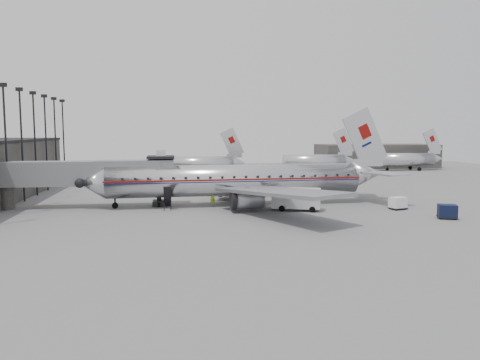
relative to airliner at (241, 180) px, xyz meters
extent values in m
plane|color=slate|center=(-1.18, -3.03, -3.21)|extent=(160.00, 160.00, 0.00)
cube|color=#353230|center=(43.82, 56.97, -0.21)|extent=(30.00, 12.00, 6.00)
cube|color=gold|center=(1.82, 2.97, -3.20)|extent=(60.00, 0.15, 0.01)
cube|color=#5C5E61|center=(-23.18, 0.57, 1.09)|extent=(12.00, 2.80, 3.00)
cube|color=#5C5E61|center=(-14.18, 0.57, 1.09)|extent=(8.00, 3.00, 3.10)
cube|color=#5C5E61|center=(-10.18, 0.97, 1.09)|extent=(3.20, 3.60, 3.20)
cube|color=black|center=(-10.18, 0.97, 2.99)|extent=(3.40, 3.80, 0.30)
cube|color=white|center=(-10.18, 0.97, 3.49)|extent=(1.20, 0.15, 0.80)
cylinder|color=black|center=(-10.48, 0.57, -1.81)|extent=(0.56, 0.56, 2.80)
cube|color=black|center=(-10.48, 0.57, -2.86)|extent=(1.60, 2.20, 0.70)
cylinder|color=black|center=(-10.48, -0.43, -2.91)|extent=(0.30, 0.60, 0.60)
cylinder|color=black|center=(-10.48, 1.57, -2.91)|extent=(0.30, 0.60, 0.60)
cylinder|color=#353230|center=(-28.68, 0.57, -1.81)|extent=(1.60, 1.60, 2.80)
cube|color=black|center=(-9.38, -1.73, -1.71)|extent=(0.90, 3.20, 2.90)
cylinder|color=black|center=(-28.68, 0.97, 4.29)|extent=(0.24, 0.24, 15.00)
cube|color=black|center=(-28.68, 0.97, 11.79)|extent=(0.90, 0.25, 0.50)
cylinder|color=black|center=(-28.68, 6.97, 4.29)|extent=(0.24, 0.24, 15.00)
cube|color=black|center=(-28.68, 6.97, 11.79)|extent=(0.90, 0.25, 0.50)
cylinder|color=black|center=(-28.68, 12.97, 4.29)|extent=(0.24, 0.24, 15.00)
cube|color=black|center=(-28.68, 12.97, 11.79)|extent=(0.90, 0.25, 0.50)
cylinder|color=black|center=(-28.68, 18.97, 4.29)|extent=(0.24, 0.24, 15.00)
cube|color=black|center=(-28.68, 18.97, 11.79)|extent=(0.90, 0.25, 0.50)
cylinder|color=black|center=(-28.68, 24.97, 4.29)|extent=(0.24, 0.24, 15.00)
cube|color=black|center=(-28.68, 24.97, 11.79)|extent=(0.90, 0.25, 0.50)
cylinder|color=black|center=(-28.68, 30.97, 4.29)|extent=(0.24, 0.24, 15.00)
cube|color=black|center=(-28.68, 30.97, 11.79)|extent=(0.90, 0.25, 0.50)
cylinder|color=silver|center=(-3.18, 38.97, -0.61)|extent=(14.00, 3.20, 3.20)
cube|color=silver|center=(3.62, 38.97, 3.79)|extent=(5.17, 0.26, 6.52)
cylinder|color=black|center=(-7.68, 38.97, -2.71)|extent=(0.24, 0.24, 1.00)
cylinder|color=silver|center=(22.82, 42.97, -0.61)|extent=(14.00, 3.20, 3.20)
cube|color=silver|center=(29.62, 42.97, 3.79)|extent=(5.17, 0.26, 6.52)
cylinder|color=black|center=(18.32, 42.97, -2.71)|extent=(0.24, 0.24, 1.00)
cylinder|color=silver|center=(46.82, 46.97, -0.61)|extent=(14.00, 3.20, 3.20)
cube|color=silver|center=(53.62, 46.97, 3.79)|extent=(5.17, 0.26, 6.52)
cylinder|color=black|center=(42.32, 46.97, -2.71)|extent=(0.24, 0.24, 1.00)
cylinder|color=silver|center=(-0.80, -0.03, 0.01)|extent=(32.30, 5.36, 3.97)
cone|color=silver|center=(-18.48, -0.80, 0.01)|extent=(3.39, 4.10, 3.97)
cone|color=silver|center=(17.19, 0.75, 0.44)|extent=(4.45, 3.95, 3.77)
cube|color=maroon|center=(-0.80, -0.03, 0.28)|extent=(32.31, 5.41, 0.19)
cube|color=#090D51|center=(-0.80, -0.03, 0.03)|extent=(32.31, 5.41, 0.11)
cube|color=silver|center=(16.87, 0.73, 5.37)|extent=(6.59, 0.61, 8.24)
cube|color=gray|center=(1.99, 9.74, -0.31)|extent=(11.77, 18.12, 1.27)
cube|color=gray|center=(2.83, -9.53, -0.31)|extent=(12.93, 17.98, 1.27)
cylinder|color=gray|center=(-0.51, 5.56, -1.65)|extent=(3.74, 2.41, 2.25)
cylinder|color=gray|center=(-0.03, -5.58, -1.65)|extent=(3.74, 2.41, 2.25)
cylinder|color=black|center=(-15.80, -0.69, -2.51)|extent=(0.21, 0.21, 1.39)
cylinder|color=black|center=(1.22, 2.84, -2.46)|extent=(0.28, 0.28, 1.50)
cylinder|color=black|center=(1.22, 2.84, -2.72)|extent=(1.09, 0.42, 1.07)
cylinder|color=black|center=(1.46, -2.73, -2.46)|extent=(0.28, 0.28, 1.50)
cylinder|color=black|center=(1.46, -2.73, -2.72)|extent=(1.09, 0.42, 1.07)
cube|color=silver|center=(6.72, -5.47, -1.70)|extent=(4.53, 3.41, 2.35)
cube|color=silver|center=(4.08, -4.57, -2.15)|extent=(2.38, 2.59, 1.56)
cube|color=black|center=(4.08, -4.57, -1.48)|extent=(1.88, 2.23, 0.67)
cylinder|color=black|center=(4.07, -5.63, -2.85)|extent=(0.77, 0.49, 0.72)
cylinder|color=black|center=(4.72, -3.73, -2.85)|extent=(0.77, 0.49, 0.72)
cylinder|color=black|center=(7.45, -6.79, -2.85)|extent=(0.77, 0.49, 0.72)
cylinder|color=black|center=(8.10, -4.88, -2.85)|extent=(0.77, 0.49, 0.72)
cube|color=black|center=(20.82, -12.69, -2.31)|extent=(2.27, 1.99, 1.32)
cube|color=black|center=(20.82, -12.69, -3.02)|extent=(2.39, 2.11, 0.11)
cylinder|color=black|center=(19.91, -12.96, -3.06)|extent=(0.31, 0.21, 0.28)
cylinder|color=black|center=(21.33, -13.49, -3.06)|extent=(0.31, 0.21, 0.28)
cylinder|color=black|center=(20.31, -11.89, -3.06)|extent=(0.31, 0.21, 0.28)
cylinder|color=black|center=(21.73, -12.42, -3.06)|extent=(0.31, 0.21, 0.28)
cube|color=white|center=(18.37, -6.21, -2.34)|extent=(2.13, 1.82, 1.28)
cube|color=black|center=(18.37, -6.21, -3.02)|extent=(2.24, 1.93, 0.11)
cylinder|color=black|center=(17.82, -6.94, -3.07)|extent=(0.29, 0.18, 0.27)
cylinder|color=black|center=(19.22, -6.54, -3.07)|extent=(0.29, 0.18, 0.27)
cylinder|color=black|center=(17.51, -5.89, -3.07)|extent=(0.29, 0.18, 0.27)
cylinder|color=black|center=(18.91, -5.49, -3.07)|extent=(0.29, 0.18, 0.27)
imported|color=#C7F61C|center=(-3.67, -0.03, -2.32)|extent=(0.68, 0.48, 1.77)
camera|label=1|loc=(-8.46, -59.16, 6.31)|focal=35.00mm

